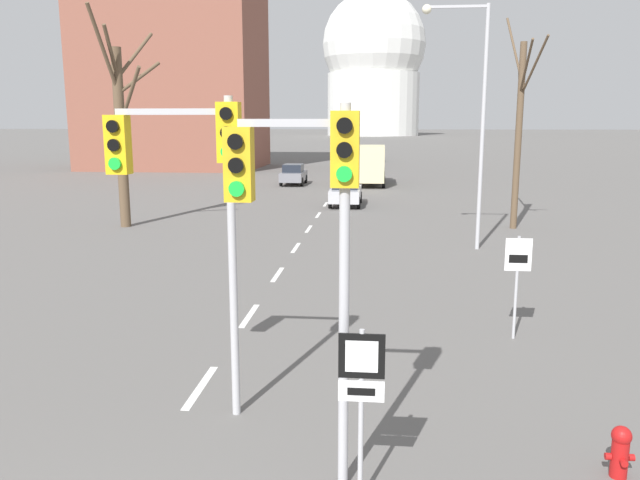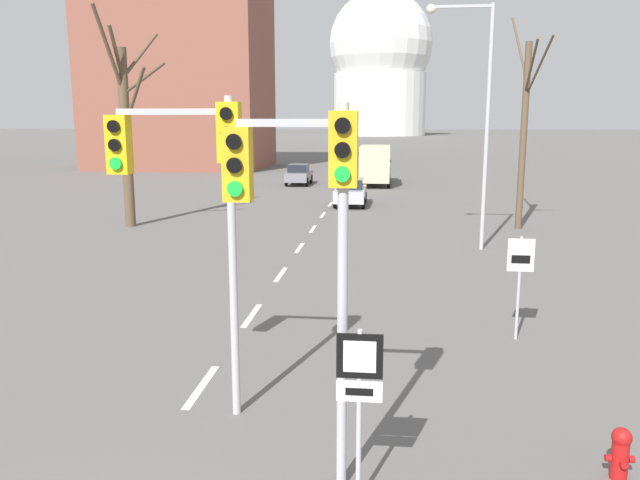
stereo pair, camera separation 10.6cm
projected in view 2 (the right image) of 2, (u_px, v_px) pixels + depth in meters
lane_stripe_1 at (202, 386)px, 12.01m from camera, size 0.16×2.00×0.01m
lane_stripe_2 at (252, 315)px, 16.40m from camera, size 0.16×2.00×0.01m
lane_stripe_3 at (281, 274)px, 20.80m from camera, size 0.16×2.00×0.01m
lane_stripe_4 at (300, 248)px, 25.19m from camera, size 0.16×2.00×0.01m
lane_stripe_5 at (313, 229)px, 29.58m from camera, size 0.16×2.00×0.01m
lane_stripe_6 at (323, 215)px, 33.98m from camera, size 0.16×2.00×0.01m
lane_stripe_7 at (330, 204)px, 38.37m from camera, size 0.16×2.00×0.01m
lane_stripe_8 at (336, 196)px, 42.77m from camera, size 0.16×2.00×0.01m
lane_stripe_9 at (341, 189)px, 47.16m from camera, size 0.16×2.00×0.01m
lane_stripe_10 at (345, 183)px, 51.56m from camera, size 0.16×2.00×0.01m
traffic_signal_near_right at (307, 204)px, 8.07m from camera, size 1.74×0.34×5.26m
traffic_signal_centre_tall at (193, 177)px, 10.21m from camera, size 2.22×0.34×5.43m
route_sign_post at (359, 387)px, 8.06m from camera, size 0.60×0.08×2.42m
speed_limit_sign at (520, 270)px, 14.31m from camera, size 0.60×0.08×2.45m
fire_hydrant at (620, 451)px, 8.84m from camera, size 0.40×0.34×0.78m
street_lamp_right at (477, 104)px, 23.88m from camera, size 2.54×0.36×9.36m
sedan_near_left at (382, 155)px, 79.38m from camera, size 1.87×4.11×1.51m
sedan_near_right at (299, 174)px, 50.08m from camera, size 1.83×4.26×1.66m
sedan_mid_centre at (350, 192)px, 37.61m from camera, size 1.86×4.33×1.65m
sedan_far_left at (379, 162)px, 65.93m from camera, size 1.83×4.09×1.53m
delivery_truck at (375, 164)px, 49.71m from camera, size 2.44×7.20×3.14m
bare_tree_left_near at (126, 125)px, 29.45m from camera, size 2.05×5.09×10.04m
bare_tree_right_near at (524, 127)px, 28.74m from camera, size 1.04×4.60×9.91m
capitol_dome at (380, 64)px, 220.50m from camera, size 36.30×36.30×51.27m
apartment_block_left at (180, 38)px, 66.69m from camera, size 18.00×14.00×27.61m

